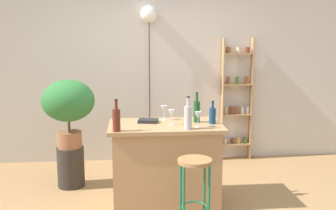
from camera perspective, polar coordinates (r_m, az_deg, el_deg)
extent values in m
cube|color=beige|center=(5.92, -1.73, 5.62)|extent=(6.40, 0.10, 2.80)
cube|color=tan|center=(4.48, -0.35, -8.51)|extent=(1.12, 0.66, 0.85)
cube|color=#A87F51|center=(4.36, -0.36, -2.97)|extent=(1.22, 0.72, 0.04)
cylinder|color=#196642|center=(3.81, 2.24, -13.45)|extent=(0.02, 0.02, 0.66)
cylinder|color=#196642|center=(3.85, 5.80, -13.27)|extent=(0.02, 0.02, 0.66)
cylinder|color=#196642|center=(4.03, 1.80, -12.14)|extent=(0.02, 0.02, 0.66)
cylinder|color=#196642|center=(4.06, 5.16, -11.98)|extent=(0.02, 0.02, 0.66)
torus|color=#196642|center=(3.98, 3.73, -14.12)|extent=(0.25, 0.25, 0.02)
cylinder|color=#9E7042|center=(3.81, 3.81, -7.89)|extent=(0.33, 0.33, 0.03)
cube|color=tan|center=(5.98, 7.67, 0.74)|extent=(0.02, 0.13, 1.80)
cube|color=tan|center=(6.09, 11.59, 0.79)|extent=(0.02, 0.13, 1.80)
cube|color=tan|center=(6.17, 9.47, -5.43)|extent=(0.41, 0.13, 0.02)
cylinder|color=beige|center=(6.11, 8.05, -5.06)|extent=(0.06, 0.06, 0.08)
cylinder|color=brown|center=(6.15, 9.06, -4.98)|extent=(0.06, 0.06, 0.08)
cylinder|color=gold|center=(6.17, 9.92, -4.97)|extent=(0.06, 0.06, 0.08)
cylinder|color=#4C7033|center=(6.20, 10.85, -4.92)|extent=(0.06, 0.06, 0.08)
cube|color=tan|center=(6.07, 9.59, -1.33)|extent=(0.41, 0.13, 0.02)
cylinder|color=beige|center=(6.02, 8.15, -0.75)|extent=(0.06, 0.06, 0.11)
cylinder|color=brown|center=(6.03, 8.84, -0.77)|extent=(0.06, 0.06, 0.11)
cylinder|color=#994C23|center=(6.07, 9.60, -0.72)|extent=(0.06, 0.06, 0.11)
cylinder|color=beige|center=(6.07, 10.45, -0.73)|extent=(0.06, 0.06, 0.11)
cylinder|color=silver|center=(6.11, 11.14, -0.69)|extent=(0.06, 0.06, 0.11)
cube|color=tan|center=(6.00, 9.71, 2.88)|extent=(0.41, 0.13, 0.02)
cylinder|color=#994C23|center=(5.95, 8.48, 3.46)|extent=(0.05, 0.05, 0.10)
cylinder|color=#4C7033|center=(5.98, 9.70, 3.45)|extent=(0.05, 0.05, 0.10)
cylinder|color=#994C23|center=(6.02, 10.99, 3.45)|extent=(0.05, 0.05, 0.10)
cube|color=tan|center=(5.96, 9.84, 7.17)|extent=(0.41, 0.13, 0.02)
cylinder|color=#994C23|center=(5.93, 8.54, 7.68)|extent=(0.07, 0.07, 0.08)
cylinder|color=beige|center=(5.96, 9.93, 7.66)|extent=(0.07, 0.07, 0.08)
cylinder|color=brown|center=(5.99, 11.14, 7.63)|extent=(0.07, 0.07, 0.08)
cylinder|color=#2D2823|center=(5.14, -13.54, -8.46)|extent=(0.33, 0.33, 0.49)
cylinder|color=#935B3D|center=(5.04, -13.70, -4.76)|extent=(0.29, 0.29, 0.20)
cylinder|color=brown|center=(5.00, -13.78, -2.78)|extent=(0.03, 0.03, 0.16)
ellipsoid|color=#2D7033|center=(4.95, -13.92, 0.61)|extent=(0.63, 0.57, 0.50)
cylinder|color=navy|center=(4.39, 6.30, -1.53)|extent=(0.07, 0.07, 0.17)
cylinder|color=navy|center=(4.37, 6.33, 0.01)|extent=(0.03, 0.03, 0.07)
cylinder|color=black|center=(4.37, 6.33, 0.52)|extent=(0.03, 0.03, 0.01)
cylinder|color=#194C23|center=(4.44, 4.06, -0.97)|extent=(0.07, 0.07, 0.23)
cylinder|color=#194C23|center=(4.42, 4.09, 1.07)|extent=(0.03, 0.03, 0.09)
cylinder|color=black|center=(4.41, 4.10, 1.73)|extent=(0.03, 0.03, 0.01)
cylinder|color=#5B2319|center=(4.04, -7.28, -2.15)|extent=(0.08, 0.08, 0.23)
cylinder|color=#5B2319|center=(4.01, -7.33, 0.04)|extent=(0.03, 0.03, 0.09)
cylinder|color=black|center=(4.00, -7.35, 0.74)|extent=(0.03, 0.03, 0.01)
cylinder|color=#B2B2B7|center=(4.11, 2.84, -1.82)|extent=(0.08, 0.08, 0.24)
cylinder|color=#B2B2B7|center=(4.08, 2.86, 0.43)|extent=(0.03, 0.03, 0.09)
cylinder|color=black|center=(4.07, 2.87, 1.15)|extent=(0.03, 0.03, 0.01)
cylinder|color=silver|center=(4.33, 0.48, -2.77)|extent=(0.06, 0.06, 0.00)
cylinder|color=silver|center=(4.32, 0.48, -2.26)|extent=(0.01, 0.01, 0.07)
cone|color=silver|center=(4.30, 0.48, -1.22)|extent=(0.07, 0.07, 0.08)
cylinder|color=silver|center=(4.23, 4.24, -3.09)|extent=(0.06, 0.06, 0.00)
cylinder|color=silver|center=(4.22, 4.25, -2.57)|extent=(0.01, 0.01, 0.07)
cone|color=silver|center=(4.21, 4.26, -1.50)|extent=(0.07, 0.07, 0.08)
cylinder|color=silver|center=(4.57, -0.61, -2.10)|extent=(0.06, 0.06, 0.00)
cylinder|color=silver|center=(4.56, -0.61, -1.61)|extent=(0.01, 0.01, 0.07)
cone|color=silver|center=(4.55, -0.62, -0.62)|extent=(0.07, 0.07, 0.08)
cube|color=black|center=(4.45, -2.82, -2.24)|extent=(0.23, 0.19, 0.03)
cylinder|color=black|center=(5.84, -2.62, 2.21)|extent=(0.01, 0.01, 2.12)
sphere|color=white|center=(5.79, -2.70, 12.68)|extent=(0.23, 0.23, 0.23)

